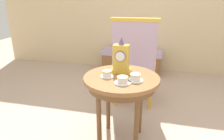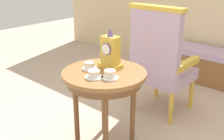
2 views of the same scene
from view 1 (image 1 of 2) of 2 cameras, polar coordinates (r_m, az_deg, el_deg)
ground_plane at (r=2.16m, az=4.15°, el=-19.10°), size 10.00×10.00×0.00m
side_table at (r=1.84m, az=2.68°, el=-4.27°), size 0.68×0.68×0.69m
teacup_left at (r=1.78m, az=-1.43°, el=-1.18°), size 0.12×0.12×0.06m
teacup_right at (r=1.65m, az=3.00°, el=-2.94°), size 0.14×0.14×0.06m
teacup_center at (r=1.70m, az=6.60°, el=-2.20°), size 0.13×0.13×0.07m
mantel_clock at (r=1.86m, az=2.62°, el=3.20°), size 0.19×0.11×0.34m
armchair at (r=2.57m, az=6.40°, el=2.51°), size 0.56×0.54×1.14m
window_bench at (r=3.81m, az=5.61°, el=2.48°), size 1.10×0.40×0.44m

